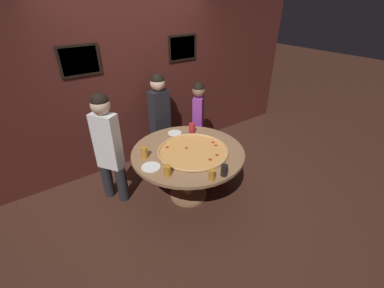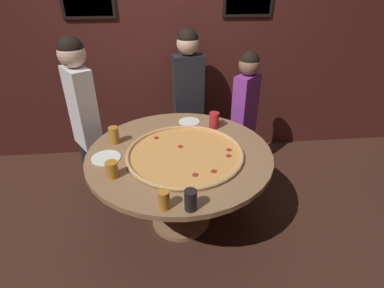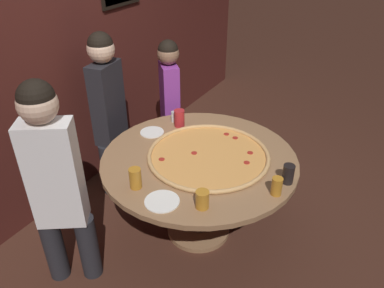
{
  "view_description": "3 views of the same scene",
  "coord_description": "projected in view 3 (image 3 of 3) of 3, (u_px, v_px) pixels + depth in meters",
  "views": [
    {
      "loc": [
        -1.6,
        -2.32,
        2.48
      ],
      "look_at": [
        0.06,
        -0.01,
        0.83
      ],
      "focal_mm": 24.0,
      "sensor_mm": 36.0,
      "label": 1
    },
    {
      "loc": [
        -0.09,
        -2.01,
        1.98
      ],
      "look_at": [
        0.1,
        0.05,
        0.77
      ],
      "focal_mm": 28.0,
      "sensor_mm": 36.0,
      "label": 2
    },
    {
      "loc": [
        -2.03,
        -1.12,
        2.27
      ],
      "look_at": [
        -0.09,
        0.01,
        0.9
      ],
      "focal_mm": 35.0,
      "sensor_mm": 36.0,
      "label": 3
    }
  ],
  "objects": [
    {
      "name": "dining_table",
      "position": [
        199.0,
        173.0,
        2.85
      ],
      "size": [
        1.46,
        1.46,
        0.74
      ],
      "color": "#936B47",
      "rests_on": "ground_plane"
    },
    {
      "name": "diner_side_right",
      "position": [
        170.0,
        100.0,
        3.6
      ],
      "size": [
        0.32,
        0.32,
        1.34
      ],
      "rotation": [
        0.0,
        0.0,
        -2.37
      ],
      "color": "#232328",
      "rests_on": "ground_plane"
    },
    {
      "name": "giant_pizza",
      "position": [
        208.0,
        155.0,
        2.78
      ],
      "size": [
        0.91,
        0.91,
        0.03
      ],
      "color": "#E0994C",
      "rests_on": "dining_table"
    },
    {
      "name": "drink_cup_far_right",
      "position": [
        179.0,
        118.0,
        3.15
      ],
      "size": [
        0.09,
        0.09,
        0.15
      ],
      "primitive_type": "cylinder",
      "color": "#B22328",
      "rests_on": "dining_table"
    },
    {
      "name": "white_plate_far_back",
      "position": [
        162.0,
        201.0,
        2.34
      ],
      "size": [
        0.22,
        0.22,
        0.01
      ],
      "primitive_type": "cylinder",
      "color": "white",
      "rests_on": "dining_table"
    },
    {
      "name": "back_wall",
      "position": [
        58.0,
        54.0,
        3.05
      ],
      "size": [
        6.4,
        0.08,
        2.6
      ],
      "color": "#4C1E19",
      "rests_on": "ground_plane"
    },
    {
      "name": "drink_cup_near_right",
      "position": [
        135.0,
        178.0,
        2.43
      ],
      "size": [
        0.08,
        0.08,
        0.14
      ],
      "primitive_type": "cylinder",
      "color": "#BC7A23",
      "rests_on": "dining_table"
    },
    {
      "name": "diner_far_right",
      "position": [
        108.0,
        106.0,
        3.26
      ],
      "size": [
        0.39,
        0.22,
        1.5
      ],
      "rotation": [
        0.0,
        0.0,
        -2.99
      ],
      "color": "#232328",
      "rests_on": "ground_plane"
    },
    {
      "name": "ground_plane",
      "position": [
        198.0,
        230.0,
        3.17
      ],
      "size": [
        24.0,
        24.0,
        0.0
      ],
      "primitive_type": "plane",
      "color": "#422319"
    },
    {
      "name": "white_plate_right_side",
      "position": [
        152.0,
        132.0,
        3.09
      ],
      "size": [
        0.2,
        0.2,
        0.01
      ],
      "primitive_type": "cylinder",
      "color": "white",
      "rests_on": "dining_table"
    },
    {
      "name": "drink_cup_centre_back",
      "position": [
        277.0,
        186.0,
        2.38
      ],
      "size": [
        0.07,
        0.07,
        0.12
      ],
      "primitive_type": "cylinder",
      "color": "#BC7A23",
      "rests_on": "dining_table"
    },
    {
      "name": "drink_cup_by_shaker",
      "position": [
        202.0,
        200.0,
        2.27
      ],
      "size": [
        0.08,
        0.08,
        0.12
      ],
      "primitive_type": "cylinder",
      "color": "#BC7A23",
      "rests_on": "dining_table"
    },
    {
      "name": "diner_far_left",
      "position": [
        55.0,
        179.0,
        2.33
      ],
      "size": [
        0.33,
        0.39,
        1.53
      ],
      "rotation": [
        0.0,
        0.0,
        2.16
      ],
      "color": "#232328",
      "rests_on": "ground_plane"
    },
    {
      "name": "condiment_shaker",
      "position": [
        173.0,
        117.0,
        3.23
      ],
      "size": [
        0.04,
        0.04,
        0.1
      ],
      "color": "silver",
      "rests_on": "dining_table"
    },
    {
      "name": "drink_cup_near_left",
      "position": [
        288.0,
        174.0,
        2.48
      ],
      "size": [
        0.08,
        0.08,
        0.14
      ],
      "primitive_type": "cylinder",
      "color": "black",
      "rests_on": "dining_table"
    }
  ]
}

